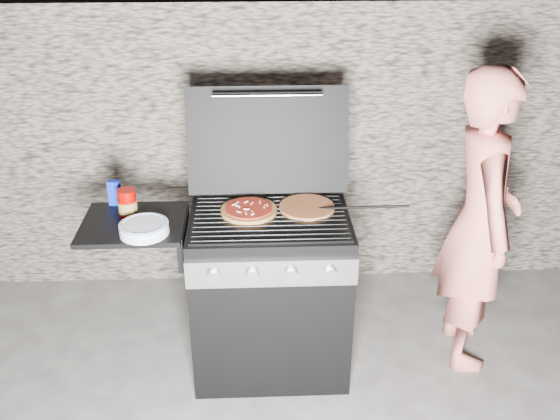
{
  "coord_description": "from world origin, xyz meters",
  "views": [
    {
      "loc": [
        -0.07,
        -2.72,
        2.33
      ],
      "look_at": [
        0.05,
        0.0,
        0.95
      ],
      "focal_mm": 40.0,
      "sensor_mm": 36.0,
      "label": 1
    }
  ],
  "objects_px": {
    "pizza_topped": "(249,209)",
    "person": "(480,222)",
    "sauce_jar": "(127,203)",
    "gas_grill": "(223,295)"
  },
  "relations": [
    {
      "from": "sauce_jar",
      "to": "person",
      "type": "distance_m",
      "value": 1.79
    },
    {
      "from": "gas_grill",
      "to": "pizza_topped",
      "type": "relative_size",
      "value": 4.77
    },
    {
      "from": "pizza_topped",
      "to": "person",
      "type": "xyz_separation_m",
      "value": [
        1.19,
        0.01,
        -0.11
      ]
    },
    {
      "from": "pizza_topped",
      "to": "person",
      "type": "distance_m",
      "value": 1.19
    },
    {
      "from": "pizza_topped",
      "to": "sauce_jar",
      "type": "relative_size",
      "value": 2.01
    },
    {
      "from": "pizza_topped",
      "to": "person",
      "type": "bearing_deg",
      "value": 0.67
    },
    {
      "from": "gas_grill",
      "to": "person",
      "type": "xyz_separation_m",
      "value": [
        1.34,
        0.07,
        0.36
      ]
    },
    {
      "from": "sauce_jar",
      "to": "person",
      "type": "height_order",
      "value": "person"
    },
    {
      "from": "sauce_jar",
      "to": "pizza_topped",
      "type": "bearing_deg",
      "value": -1.08
    },
    {
      "from": "sauce_jar",
      "to": "person",
      "type": "bearing_deg",
      "value": 0.08
    }
  ]
}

